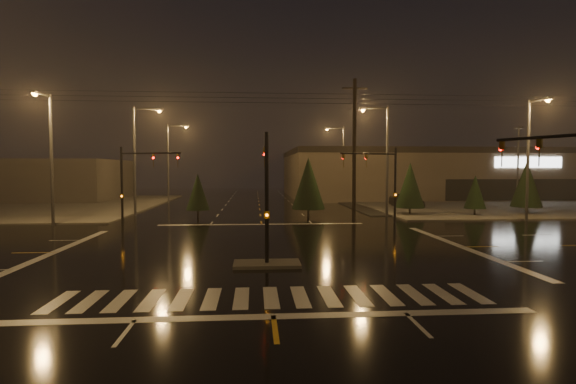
{
  "coord_description": "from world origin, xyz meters",
  "views": [
    {
      "loc": [
        -0.54,
        -24.03,
        4.37
      ],
      "look_at": [
        1.41,
        2.13,
        3.0
      ],
      "focal_mm": 28.0,
      "sensor_mm": 36.0,
      "label": 1
    }
  ],
  "objects": [
    {
      "name": "median_island",
      "position": [
        0.0,
        -4.0,
        0.07
      ],
      "size": [
        3.0,
        1.6,
        0.15
      ],
      "primitive_type": "cube",
      "color": "#494641",
      "rests_on": "ground"
    },
    {
      "name": "streetlight_5",
      "position": [
        -16.0,
        11.18,
        5.8
      ],
      "size": [
        0.32,
        2.77,
        10.0
      ],
      "color": "#38383A",
      "rests_on": "ground"
    },
    {
      "name": "signal_mast_ne",
      "position": [
        9.5,
        10.14,
        3.79
      ],
      "size": [
        4.84,
        1.86,
        6.0
      ],
      "color": "black",
      "rests_on": "ground"
    },
    {
      "name": "streetlight_2",
      "position": [
        -11.18,
        34.0,
        5.8
      ],
      "size": [
        2.77,
        0.32,
        10.0
      ],
      "color": "#38383A",
      "rests_on": "ground"
    },
    {
      "name": "commercial_block",
      "position": [
        -35.0,
        42.0,
        2.8
      ],
      "size": [
        30.0,
        18.0,
        5.6
      ],
      "primitive_type": "cube",
      "color": "#3E3837",
      "rests_on": "ground"
    },
    {
      "name": "sidewalk_ne",
      "position": [
        30.0,
        30.0,
        0.06
      ],
      "size": [
        36.0,
        36.0,
        0.12
      ],
      "primitive_type": "cube",
      "color": "#494641",
      "rests_on": "ground"
    },
    {
      "name": "signal_mast_se",
      "position": [
        10.23,
        -9.75,
        3.71
      ],
      "size": [
        1.55,
        3.87,
        6.0
      ],
      "color": "black",
      "rests_on": "ground"
    },
    {
      "name": "ground",
      "position": [
        0.0,
        0.0,
        0.0
      ],
      "size": [
        140.0,
        140.0,
        0.0
      ],
      "primitive_type": "plane",
      "color": "black",
      "rests_on": "ground"
    },
    {
      "name": "conifer_2",
      "position": [
        25.49,
        17.11,
        2.93
      ],
      "size": [
        2.86,
        2.86,
        5.17
      ],
      "color": "black",
      "rests_on": "ground"
    },
    {
      "name": "streetlight_6",
      "position": [
        22.0,
        11.18,
        5.8
      ],
      "size": [
        0.32,
        2.77,
        10.0
      ],
      "color": "#38383A",
      "rests_on": "ground"
    },
    {
      "name": "conifer_0",
      "position": [
        14.04,
        17.1,
        2.81
      ],
      "size": [
        2.71,
        2.71,
        4.93
      ],
      "color": "black",
      "rests_on": "ground"
    },
    {
      "name": "streetlight_4",
      "position": [
        11.18,
        36.0,
        5.8
      ],
      "size": [
        2.77,
        0.32,
        10.0
      ],
      "color": "#38383A",
      "rests_on": "ground"
    },
    {
      "name": "retail_building",
      "position": [
        35.0,
        45.99,
        3.84
      ],
      "size": [
        60.2,
        28.3,
        7.2
      ],
      "color": "brown",
      "rests_on": "ground"
    },
    {
      "name": "signal_mast_nw",
      "position": [
        -9.5,
        10.14,
        3.79
      ],
      "size": [
        4.84,
        1.86,
        6.0
      ],
      "color": "black",
      "rests_on": "ground"
    },
    {
      "name": "signal_mast_median",
      "position": [
        0.0,
        -3.07,
        3.75
      ],
      "size": [
        0.25,
        4.59,
        6.0
      ],
      "color": "black",
      "rests_on": "ground"
    },
    {
      "name": "streetlight_1",
      "position": [
        -11.18,
        18.0,
        5.8
      ],
      "size": [
        2.77,
        0.32,
        10.0
      ],
      "color": "#38383A",
      "rests_on": "ground"
    },
    {
      "name": "crosswalk",
      "position": [
        0.0,
        -9.0,
        0.01
      ],
      "size": [
        15.0,
        2.6,
        0.01
      ],
      "primitive_type": "cube",
      "color": "beige",
      "rests_on": "ground"
    },
    {
      "name": "stop_bar_far",
      "position": [
        0.0,
        11.0,
        0.01
      ],
      "size": [
        16.0,
        0.5,
        0.01
      ],
      "primitive_type": "cube",
      "color": "beige",
      "rests_on": "ground"
    },
    {
      "name": "conifer_3",
      "position": [
        -5.56,
        16.17,
        2.32
      ],
      "size": [
        2.07,
        2.07,
        3.94
      ],
      "color": "black",
      "rests_on": "ground"
    },
    {
      "name": "parking_lot",
      "position": [
        35.0,
        28.0,
        0.04
      ],
      "size": [
        50.0,
        24.0,
        0.08
      ],
      "primitive_type": "cube",
      "color": "black",
      "rests_on": "ground"
    },
    {
      "name": "utility_pole_1",
      "position": [
        8.0,
        14.0,
        6.13
      ],
      "size": [
        2.2,
        0.32,
        12.0
      ],
      "color": "black",
      "rests_on": "ground"
    },
    {
      "name": "conifer_1",
      "position": [
        19.71,
        15.78,
        2.23
      ],
      "size": [
        1.96,
        1.96,
        3.76
      ],
      "color": "black",
      "rests_on": "ground"
    },
    {
      "name": "streetlight_3",
      "position": [
        11.18,
        16.0,
        5.8
      ],
      "size": [
        2.77,
        0.32,
        10.0
      ],
      "color": "#38383A",
      "rests_on": "ground"
    },
    {
      "name": "stop_bar_near",
      "position": [
        0.0,
        -11.0,
        0.01
      ],
      "size": [
        16.0,
        0.5,
        0.01
      ],
      "primitive_type": "cube",
      "color": "beige",
      "rests_on": "ground"
    },
    {
      "name": "car_parked",
      "position": [
        16.46,
        25.02,
        0.82
      ],
      "size": [
        3.25,
        5.19,
        1.65
      ],
      "primitive_type": "imported",
      "rotation": [
        0.0,
        0.0,
        0.29
      ],
      "color": "black",
      "rests_on": "ground"
    },
    {
      "name": "conifer_4",
      "position": [
        4.33,
        16.38,
        3.06
      ],
      "size": [
        3.02,
        3.02,
        5.42
      ],
      "color": "black",
      "rests_on": "ground"
    }
  ]
}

